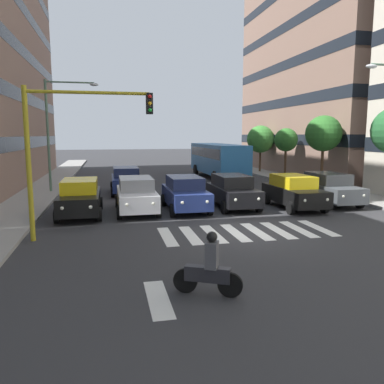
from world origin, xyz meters
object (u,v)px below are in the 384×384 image
(car_5, at_px, (80,197))
(motorcycle_with_rider, at_px, (209,269))
(street_tree_2, at_px, (286,140))
(traffic_light_gantry, at_px, (66,138))
(street_tree_1, at_px, (324,134))
(street_lamp_right, at_px, (57,123))
(car_2, at_px, (232,191))
(car_3, at_px, (185,193))
(car_1, at_px, (294,191))
(bus_behind_traffic, at_px, (218,157))
(car_row2_0, at_px, (126,180))
(car_4, at_px, (136,195))
(street_tree_3, at_px, (260,139))
(car_0, at_px, (329,188))

(car_5, distance_m, motorcycle_with_rider, 10.82)
(motorcycle_with_rider, distance_m, street_tree_2, 25.41)
(motorcycle_with_rider, height_order, traffic_light_gantry, traffic_light_gantry)
(traffic_light_gantry, bearing_deg, street_tree_1, -147.77)
(traffic_light_gantry, height_order, street_lamp_right, street_lamp_right)
(car_2, distance_m, street_lamp_right, 12.56)
(car_3, relative_size, motorcycle_with_rider, 2.83)
(car_1, height_order, bus_behind_traffic, bus_behind_traffic)
(car_3, height_order, car_row2_0, same)
(car_3, bearing_deg, car_1, 173.56)
(car_3, height_order, street_lamp_right, street_lamp_right)
(car_5, xyz_separation_m, traffic_light_gantry, (0.09, 4.21, 2.83))
(car_4, xyz_separation_m, street_tree_3, (-13.73, -17.71, 2.49))
(traffic_light_gantry, relative_size, street_tree_3, 1.20)
(car_1, distance_m, motorcycle_with_rider, 12.11)
(car_3, bearing_deg, street_tree_3, -122.46)
(traffic_light_gantry, height_order, street_tree_3, traffic_light_gantry)
(car_3, relative_size, car_row2_0, 1.00)
(car_1, height_order, street_tree_3, street_tree_3)
(car_row2_0, height_order, street_tree_1, street_tree_1)
(car_1, xyz_separation_m, car_5, (10.79, -0.42, 0.00))
(car_2, bearing_deg, car_0, 178.22)
(car_2, bearing_deg, street_lamp_right, -37.46)
(car_row2_0, height_order, traffic_light_gantry, traffic_light_gantry)
(traffic_light_gantry, xyz_separation_m, street_tree_3, (-16.50, -22.16, -0.34))
(car_3, distance_m, street_tree_1, 12.95)
(car_4, relative_size, motorcycle_with_rider, 2.83)
(car_3, relative_size, traffic_light_gantry, 0.81)
(motorcycle_with_rider, bearing_deg, traffic_light_gantry, -58.08)
(motorcycle_with_rider, distance_m, traffic_light_gantry, 7.68)
(car_0, height_order, car_row2_0, same)
(street_tree_1, bearing_deg, car_3, 27.84)
(car_1, height_order, motorcycle_with_rider, car_1)
(street_tree_2, bearing_deg, car_row2_0, 20.40)
(street_tree_1, bearing_deg, street_lamp_right, -5.17)
(car_row2_0, xyz_separation_m, street_tree_2, (-13.71, -5.10, 2.48))
(car_2, relative_size, car_row2_0, 1.00)
(car_4, bearing_deg, car_row2_0, -88.08)
(car_4, bearing_deg, car_5, 5.03)
(car_row2_0, distance_m, street_lamp_right, 5.75)
(street_tree_3, bearing_deg, motorcycle_with_rider, 65.58)
(car_2, distance_m, car_3, 2.59)
(car_row2_0, distance_m, street_tree_3, 18.12)
(car_2, distance_m, street_tree_3, 19.70)
(car_5, height_order, street_tree_1, street_tree_1)
(car_0, xyz_separation_m, street_tree_3, (-3.16, -17.68, 2.49))
(car_4, relative_size, car_row2_0, 1.00)
(car_2, height_order, car_4, same)
(car_3, bearing_deg, street_lamp_right, -47.28)
(car_5, distance_m, street_tree_3, 24.44)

